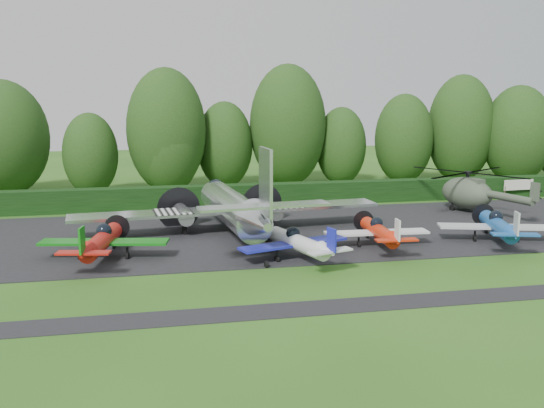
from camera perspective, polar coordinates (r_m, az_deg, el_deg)
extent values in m
plane|color=#235317|center=(35.55, 5.37, -6.21)|extent=(160.00, 160.00, 0.00)
cube|color=black|center=(44.89, 1.69, -2.65)|extent=(70.00, 18.00, 0.01)
cube|color=black|center=(30.14, 8.70, -9.36)|extent=(70.00, 2.00, 0.00)
cube|color=black|center=(55.44, -0.88, -0.13)|extent=(90.00, 1.60, 2.00)
cylinder|color=silver|center=(43.58, -3.73, -0.41)|extent=(2.39, 12.46, 2.39)
cone|color=silver|center=(50.40, -4.80, 1.05)|extent=(2.39, 1.56, 2.39)
cone|color=silver|center=(36.23, -2.14, -1.78)|extent=(2.39, 3.12, 2.39)
sphere|color=black|center=(49.34, -4.68, 1.46)|extent=(1.56, 1.56, 1.56)
cube|color=silver|center=(44.65, -3.91, -0.56)|extent=(22.84, 2.49, 0.23)
cube|color=white|center=(44.29, -9.24, -0.60)|extent=(2.70, 2.60, 0.05)
cube|color=white|center=(45.35, 1.30, -0.21)|extent=(2.70, 2.60, 0.05)
cylinder|color=silver|center=(45.01, -8.20, -0.89)|extent=(1.14, 3.32, 1.14)
cylinder|color=silver|center=(45.85, 0.11, -0.58)|extent=(1.14, 3.32, 1.14)
cylinder|color=black|center=(47.30, -8.37, -0.35)|extent=(3.32, 0.03, 3.32)
cylinder|color=black|center=(48.10, -0.44, -0.06)|extent=(3.32, 0.03, 3.32)
cube|color=silver|center=(35.20, -1.94, -0.24)|extent=(7.79, 1.45, 0.15)
cube|color=silver|center=(34.66, -1.86, 2.03)|extent=(0.19, 2.28, 3.95)
cylinder|color=black|center=(44.84, -8.14, -2.43)|extent=(0.26, 0.93, 0.93)
cylinder|color=black|center=(45.68, 0.22, -2.08)|extent=(0.26, 0.93, 0.93)
cylinder|color=black|center=(35.61, -1.79, -5.82)|extent=(0.19, 0.46, 0.46)
cylinder|color=#AD1610|center=(38.36, -15.75, -3.41)|extent=(1.08, 6.18, 1.08)
sphere|color=black|center=(38.90, -15.72, -2.46)|extent=(0.94, 0.94, 0.94)
cube|color=#106D12|center=(38.94, -15.68, -3.46)|extent=(7.86, 1.46, 0.16)
cube|color=#AD1610|center=(34.70, -16.21, -4.40)|extent=(2.92, 0.79, 0.11)
cube|color=#106D12|center=(34.42, -16.28, -3.27)|extent=(0.11, 0.90, 1.46)
cylinder|color=black|center=(42.23, -15.37, -2.14)|extent=(1.68, 0.02, 1.68)
cylinder|color=black|center=(39.08, -17.78, -4.83)|extent=(0.16, 0.49, 0.49)
cylinder|color=black|center=(38.84, -13.49, -4.71)|extent=(0.16, 0.49, 0.49)
cylinder|color=black|center=(41.43, -15.39, -3.88)|extent=(0.13, 0.45, 0.45)
cylinder|color=silver|center=(37.07, 2.48, -3.67)|extent=(0.99, 5.64, 0.99)
sphere|color=black|center=(37.54, 2.26, -2.76)|extent=(0.86, 0.86, 0.86)
cube|color=#1C20AA|center=(37.59, 2.29, -3.71)|extent=(7.18, 1.33, 0.14)
cube|color=silver|center=(33.83, 3.87, -4.61)|extent=(2.67, 0.72, 0.10)
cube|color=#1C20AA|center=(33.57, 3.93, -3.55)|extent=(0.10, 0.82, 1.33)
cylinder|color=black|center=(40.51, 1.25, -2.44)|extent=(1.54, 0.02, 1.54)
cylinder|color=black|center=(37.31, 0.36, -5.06)|extent=(0.14, 0.45, 0.45)
cylinder|color=black|center=(37.93, 4.32, -4.84)|extent=(0.14, 0.45, 0.45)
cylinder|color=black|center=(39.82, 1.55, -4.10)|extent=(0.12, 0.41, 0.41)
cylinder|color=red|center=(40.66, 10.05, -2.60)|extent=(0.96, 5.49, 0.96)
sphere|color=black|center=(41.11, 9.77, -1.81)|extent=(0.84, 0.84, 0.84)
cube|color=silver|center=(41.15, 9.79, -2.65)|extent=(6.98, 1.30, 0.14)
cube|color=red|center=(37.65, 11.89, -3.32)|extent=(2.59, 0.70, 0.10)
cube|color=silver|center=(37.41, 11.99, -2.39)|extent=(0.10, 0.80, 1.30)
cylinder|color=black|center=(43.90, 8.37, -1.59)|extent=(1.50, 0.02, 1.50)
cylinder|color=black|center=(40.70, 8.16, -3.86)|extent=(0.14, 0.44, 0.44)
cylinder|color=black|center=(41.63, 11.53, -3.65)|extent=(0.14, 0.44, 0.44)
cylinder|color=black|center=(43.23, 8.76, -3.06)|extent=(0.12, 0.40, 0.40)
cylinder|color=#195099|center=(44.02, 20.51, -1.96)|extent=(1.06, 6.07, 1.06)
sphere|color=black|center=(44.47, 20.11, -1.16)|extent=(0.93, 0.93, 0.93)
cube|color=#B6B9BC|center=(44.51, 20.13, -2.02)|extent=(7.73, 1.44, 0.15)
cube|color=#195099|center=(41.00, 23.21, -2.62)|extent=(2.87, 0.77, 0.11)
cube|color=#B6B9BC|center=(40.77, 23.37, -1.67)|extent=(0.11, 0.88, 1.44)
cylinder|color=black|center=(47.31, 18.03, -0.98)|extent=(1.66, 0.02, 1.66)
cylinder|color=black|center=(43.78, 18.60, -3.27)|extent=(0.15, 0.49, 0.49)
cylinder|color=black|center=(45.27, 21.76, -3.03)|extent=(0.15, 0.49, 0.49)
cylinder|color=black|center=(46.63, 18.59, -2.48)|extent=(0.13, 0.44, 0.44)
ellipsoid|color=#3E4A38|center=(54.94, 17.86, 1.00)|extent=(2.83, 5.20, 2.72)
cylinder|color=#3E4A38|center=(51.42, 20.08, 0.56)|extent=(0.64, 5.45, 0.64)
cube|color=#3E4A38|center=(48.96, 21.85, 0.95)|extent=(0.11, 0.82, 1.45)
cylinder|color=black|center=(54.75, 17.94, 2.40)|extent=(0.27, 0.27, 0.73)
cylinder|color=black|center=(54.70, 17.96, 2.83)|extent=(0.64, 0.64, 0.23)
cylinder|color=black|center=(54.70, 17.96, 2.83)|extent=(10.90, 10.90, 0.05)
cube|color=#3E4A38|center=(54.16, 18.29, 1.96)|extent=(0.82, 1.82, 0.64)
ellipsoid|color=black|center=(56.18, 17.14, 1.33)|extent=(1.73, 1.73, 1.55)
cylinder|color=black|center=(55.36, 16.59, -0.30)|extent=(0.16, 0.51, 0.51)
cylinder|color=black|center=(56.23, 18.23, -0.23)|extent=(0.16, 0.51, 0.51)
cylinder|color=black|center=(52.71, 19.30, -1.03)|extent=(0.15, 0.44, 0.44)
cylinder|color=#3F3326|center=(63.07, 21.00, 1.02)|extent=(0.12, 0.12, 1.22)
cylinder|color=#3F3326|center=(64.75, 23.28, 1.09)|extent=(0.12, 0.12, 1.22)
cube|color=beige|center=(63.80, 22.20, 1.69)|extent=(3.26, 0.08, 1.02)
cylinder|color=black|center=(68.30, 6.47, 3.00)|extent=(0.70, 0.70, 2.83)
ellipsoid|color=#1B3611|center=(67.99, 6.52, 5.44)|extent=(5.54, 5.54, 8.66)
cylinder|color=black|center=(66.00, -4.44, 2.87)|extent=(0.70, 0.70, 3.04)
ellipsoid|color=#1B3611|center=(65.66, -4.48, 5.58)|extent=(6.03, 6.03, 9.30)
cylinder|color=black|center=(63.48, -16.60, 2.01)|extent=(0.70, 0.70, 2.70)
ellipsoid|color=#1B3611|center=(63.16, -16.73, 4.51)|extent=(5.43, 5.43, 8.27)
cylinder|color=black|center=(65.83, -23.80, 2.31)|extent=(0.70, 0.70, 3.77)
ellipsoid|color=#1B3611|center=(65.46, -24.05, 5.67)|extent=(8.97, 8.97, 11.52)
cylinder|color=black|center=(66.67, 1.47, 3.54)|extent=(0.70, 0.70, 4.34)
ellipsoid|color=#1B3611|center=(66.28, 1.48, 7.37)|extent=(8.29, 8.29, 13.27)
cylinder|color=black|center=(73.95, 21.92, 3.18)|extent=(0.70, 0.70, 3.61)
ellipsoid|color=#1B3611|center=(73.63, 22.12, 6.05)|extent=(7.61, 7.61, 11.04)
cylinder|color=black|center=(73.20, 17.17, 3.56)|extent=(0.70, 0.70, 4.01)
ellipsoid|color=#1B3611|center=(72.86, 17.35, 6.77)|extent=(7.50, 7.50, 12.24)
cylinder|color=black|center=(63.64, -9.79, 2.98)|extent=(0.70, 0.70, 4.17)
ellipsoid|color=#1B3611|center=(63.24, -9.91, 6.83)|extent=(8.07, 8.07, 12.74)
cylinder|color=black|center=(70.69, 12.20, 3.27)|extent=(0.70, 0.70, 3.30)
ellipsoid|color=#1B3611|center=(70.36, 12.30, 6.02)|extent=(6.55, 6.55, 10.10)
cylinder|color=black|center=(63.01, -9.56, 2.49)|extent=(0.70, 0.70, 3.24)
ellipsoid|color=#1B3611|center=(62.64, -9.65, 5.51)|extent=(6.50, 6.50, 9.91)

